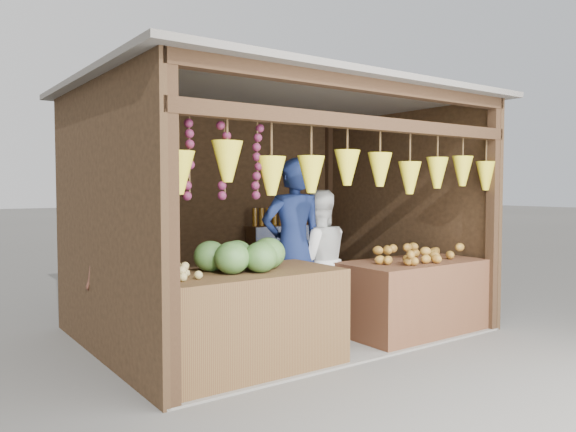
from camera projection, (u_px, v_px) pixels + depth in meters
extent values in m
plane|color=#514F49|center=(278.00, 328.00, 6.40)|extent=(80.00, 80.00, 0.00)
cube|color=slate|center=(278.00, 328.00, 6.40)|extent=(4.00, 3.00, 0.02)
cube|color=black|center=(215.00, 210.00, 7.56)|extent=(4.00, 0.06, 2.60)
cube|color=black|center=(100.00, 221.00, 5.18)|extent=(0.06, 3.00, 2.60)
cube|color=black|center=(401.00, 211.00, 7.50)|extent=(0.06, 3.00, 2.60)
cube|color=#605B54|center=(278.00, 96.00, 6.27)|extent=(4.30, 3.30, 0.06)
cube|color=black|center=(170.00, 231.00, 4.04)|extent=(0.11, 0.11, 2.60)
cube|color=black|center=(493.00, 215.00, 6.29)|extent=(0.11, 0.11, 2.60)
cube|color=black|center=(66.00, 215.00, 6.38)|extent=(0.11, 0.11, 2.60)
cube|color=black|center=(329.00, 207.00, 8.63)|extent=(0.11, 0.11, 2.60)
cube|color=black|center=(367.00, 123.00, 5.12)|extent=(4.00, 0.12, 0.12)
cube|color=black|center=(367.00, 85.00, 5.10)|extent=(4.00, 0.12, 0.12)
cube|color=#382314|center=(287.00, 226.00, 8.02)|extent=(1.25, 0.30, 0.05)
cube|color=#382314|center=(252.00, 266.00, 7.70)|extent=(0.05, 0.28, 1.05)
cube|color=#382314|center=(319.00, 260.00, 8.38)|extent=(0.05, 0.28, 1.05)
cube|color=blue|center=(294.00, 236.00, 7.89)|extent=(1.25, 0.02, 0.30)
cube|color=#482B18|center=(246.00, 321.00, 4.94)|extent=(1.69, 0.85, 0.88)
cube|color=#492918|center=(412.00, 297.00, 6.19)|extent=(1.62, 0.85, 0.80)
cube|color=black|center=(116.00, 338.00, 5.50)|extent=(0.29, 0.29, 0.28)
imported|color=#131E48|center=(293.00, 248.00, 5.98)|extent=(0.78, 0.60, 1.92)
imported|color=silver|center=(318.00, 261.00, 6.22)|extent=(0.91, 0.80, 1.58)
imported|color=brown|center=(115.00, 269.00, 5.46)|extent=(0.60, 0.46, 1.09)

